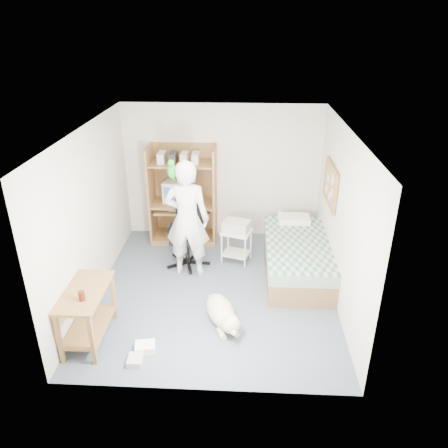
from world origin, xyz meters
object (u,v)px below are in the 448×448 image
object	(u,v)px
computer_hutch	(184,198)
side_desk	(87,308)
bed	(297,257)
printer_cart	(236,241)
office_chair	(188,241)
dog	(222,313)
person	(187,219)

from	to	relation	value
computer_hutch	side_desk	size ratio (longest dim) A/B	1.80
bed	printer_cart	world-z (taller)	bed
printer_cart	bed	bearing A→B (deg)	-0.54
side_desk	printer_cart	distance (m)	2.83
bed	side_desk	bearing A→B (deg)	-147.50
computer_hutch	office_chair	bearing A→B (deg)	-78.52
bed	side_desk	xyz separation A→B (m)	(-2.85, -1.82, 0.21)
computer_hutch	dog	size ratio (longest dim) A/B	1.74
computer_hutch	office_chair	distance (m)	1.01
office_chair	person	size ratio (longest dim) A/B	0.60
office_chair	printer_cart	bearing A→B (deg)	11.88
bed	office_chair	bearing A→B (deg)	173.22
person	dog	size ratio (longest dim) A/B	1.87
printer_cart	person	bearing A→B (deg)	-133.76
computer_hutch	bed	distance (m)	2.35
bed	dog	size ratio (longest dim) A/B	1.95
side_desk	bed	bearing A→B (deg)	32.50
computer_hutch	dog	xyz separation A→B (m)	(0.86, -2.54, -0.64)
computer_hutch	office_chair	world-z (taller)	computer_hutch
bed	printer_cart	distance (m)	1.06
side_desk	dog	distance (m)	1.78
dog	printer_cart	size ratio (longest dim) A/B	1.81
person	computer_hutch	bearing A→B (deg)	-75.12
bed	person	size ratio (longest dim) A/B	1.05
side_desk	office_chair	xyz separation A→B (m)	(1.03, 2.03, -0.08)
computer_hutch	bed	xyz separation A→B (m)	(2.00, -1.12, -0.53)
person	side_desk	bearing A→B (deg)	62.10
person	dog	xyz separation A→B (m)	(0.63, -1.32, -0.79)
office_chair	dog	world-z (taller)	office_chair
office_chair	bed	bearing A→B (deg)	-2.54
dog	side_desk	bearing A→B (deg)	171.31
side_desk	computer_hutch	bearing A→B (deg)	73.86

